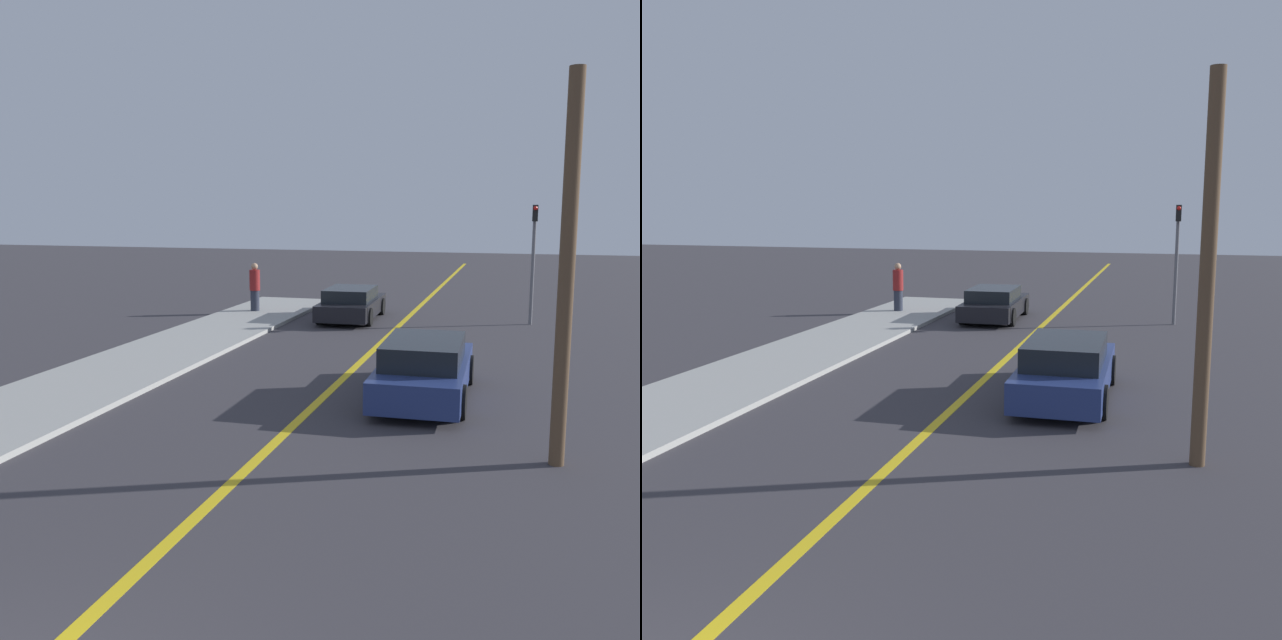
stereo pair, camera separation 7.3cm
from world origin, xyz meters
TOP-DOWN VIEW (x-y plane):
  - road_center_line at (0.00, 18.00)m, footprint 0.20×60.00m
  - sidewalk_left at (-5.40, 12.89)m, footprint 3.10×25.77m
  - car_near_right_lane at (2.08, 11.53)m, footprint 1.98×4.55m
  - car_ahead_center at (-1.89, 21.46)m, footprint 2.05×4.39m
  - pedestrian_far_standing at (-5.73, 21.80)m, footprint 0.39×0.39m
  - traffic_light at (4.30, 22.05)m, footprint 0.18×0.40m
  - utility_pole at (4.64, 8.17)m, footprint 0.24×0.24m

SIDE VIEW (x-z plane):
  - road_center_line at x=0.00m, z-range 0.00..0.01m
  - sidewalk_left at x=-5.40m, z-range 0.00..0.12m
  - car_ahead_center at x=-1.89m, z-range -0.01..1.16m
  - car_near_right_lane at x=2.08m, z-range -0.02..1.29m
  - pedestrian_far_standing at x=-5.73m, z-range 0.12..1.92m
  - traffic_light at x=4.30m, z-range 0.46..4.55m
  - utility_pole at x=4.64m, z-range 0.00..6.07m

